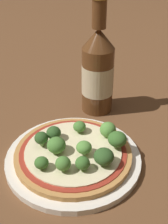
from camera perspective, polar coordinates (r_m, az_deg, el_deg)
name	(u,v)px	position (r m, az deg, el deg)	size (l,w,h in m)	color
ground_plane	(66,150)	(0.60, -3.35, -6.99)	(3.00, 3.00, 0.00)	brown
plate	(73,159)	(0.58, -1.98, -8.52)	(0.25, 0.25, 0.01)	silver
pizza	(73,153)	(0.57, -2.01, -7.55)	(0.21, 0.21, 0.01)	#B77F42
broccoli_floret_0	(84,147)	(0.55, -0.01, -6.50)	(0.03, 0.03, 0.03)	#89A866
broccoli_floret_1	(108,130)	(0.59, 4.40, -3.23)	(0.03, 0.03, 0.03)	#89A866
broccoli_floret_2	(56,145)	(0.55, -5.08, -6.05)	(0.03, 0.03, 0.03)	#89A866
broccoli_floret_3	(83,163)	(0.52, -0.26, -9.34)	(0.02, 0.02, 0.03)	#89A866
broccoli_floret_4	(41,138)	(0.57, -7.81, -4.76)	(0.02, 0.02, 0.03)	#89A866
broccoli_floret_5	(117,139)	(0.56, 6.11, -4.95)	(0.03, 0.03, 0.03)	#89A866
broccoli_floret_6	(79,127)	(0.60, -0.83, -2.70)	(0.02, 0.02, 0.02)	#89A866
broccoli_floret_7	(63,164)	(0.52, -3.84, -9.40)	(0.03, 0.03, 0.03)	#89A866
broccoli_floret_8	(54,132)	(0.59, -5.52, -3.66)	(0.03, 0.03, 0.03)	#89A866
broccoli_floret_9	(41,163)	(0.53, -7.78, -9.21)	(0.02, 0.02, 0.02)	#89A866
broccoli_floret_10	(104,157)	(0.53, 3.64, -8.12)	(0.03, 0.03, 0.03)	#89A866
beer_bottle	(98,71)	(0.68, 2.53, 7.51)	(0.07, 0.07, 0.25)	#563319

